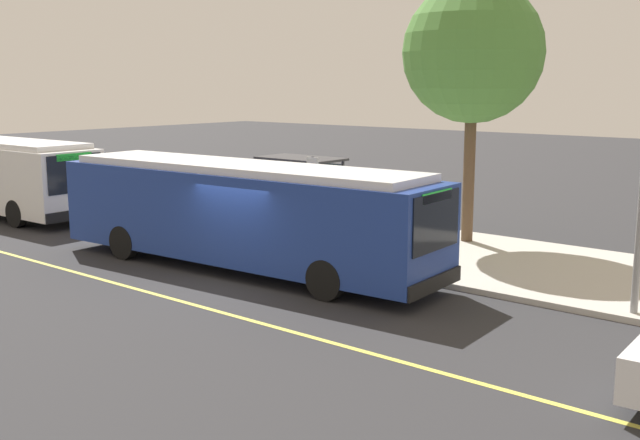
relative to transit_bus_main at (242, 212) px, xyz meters
name	(u,v)px	position (x,y,z in m)	size (l,w,h in m)	color
ground_plane	(239,281)	(0.89, -1.01, -1.62)	(120.00, 120.00, 0.00)	#2B2B2D
sidewalk_curb	(373,242)	(0.89, 4.99, -1.54)	(44.00, 6.40, 0.15)	#B7B2A8
lane_stripe_center	(173,299)	(0.89, -3.21, -1.61)	(36.00, 0.14, 0.01)	#E0D64C
transit_bus_main	(242,212)	(0.00, 0.00, 0.00)	(12.17, 3.26, 2.95)	navy
bus_shelter	(300,177)	(-2.22, 4.99, 0.30)	(2.90, 1.60, 2.48)	#333338
waiting_bench	(312,215)	(-1.79, 5.12, -0.99)	(1.60, 0.48, 0.95)	brown
route_sign_post	(313,190)	(0.24, 2.76, 0.34)	(0.44, 0.08, 2.80)	#333338
street_tree_near_shelter	(473,53)	(3.28, 6.77, 4.39)	(4.33, 4.33, 8.05)	brown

